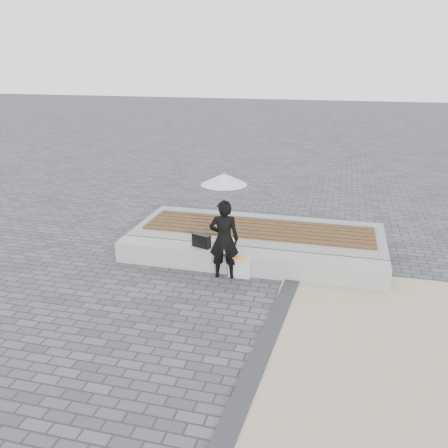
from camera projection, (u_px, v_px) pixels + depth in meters
The scene contains 10 objects.
ground at pixel (224, 315), 7.08m from camera, with size 80.00×80.00×0.00m, color #505055.
edging_band at pixel (268, 339), 6.44m from camera, with size 0.25×5.20×0.04m, color #303133.
seating_ledge at pixel (246, 261), 8.47m from camera, with size 5.00×0.45×0.40m, color #9A9995.
timber_platform at pixel (258, 238), 9.57m from camera, with size 5.00×2.00×0.40m, color gray.
timber_decking at pixel (258, 228), 9.50m from camera, with size 4.60×1.20×0.04m, color brown, non-canonical shape.
woman at pixel (224, 239), 8.10m from camera, with size 0.52×0.34×1.43m, color black.
parasol at pixel (224, 179), 7.74m from camera, with size 0.77×0.77×0.99m.
handbag at pixel (201, 241), 8.56m from camera, with size 0.35×0.12×0.25m, color black.
canvas_tote at pixel (240, 266), 8.27m from camera, with size 0.39×0.16×0.41m, color beige.
magazine at pixel (239, 256), 8.16m from camera, with size 0.26×0.19×0.01m, color #D43738.
Camera 1 is at (1.54, -6.01, 3.69)m, focal length 37.25 mm.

